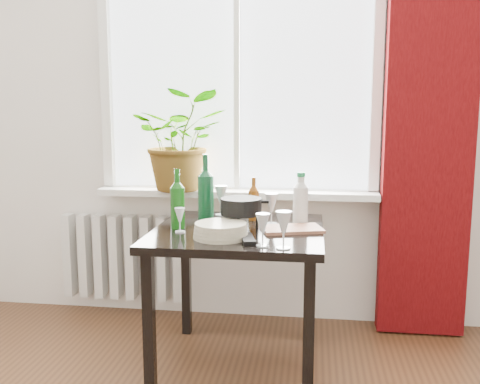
# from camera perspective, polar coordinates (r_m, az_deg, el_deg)

# --- Properties ---
(window) EXTENTS (1.72, 0.08, 1.62)m
(window) POSITION_cam_1_polar(r_m,az_deg,el_deg) (3.33, -0.27, 13.36)
(window) COLOR white
(window) RESTS_ON ground
(windowsill) EXTENTS (1.72, 0.20, 0.04)m
(windowsill) POSITION_cam_1_polar(r_m,az_deg,el_deg) (3.29, -0.43, -0.11)
(windowsill) COLOR white
(windowsill) RESTS_ON ground
(curtain) EXTENTS (0.50, 0.12, 2.56)m
(curtain) POSITION_cam_1_polar(r_m,az_deg,el_deg) (3.26, 19.56, 7.59)
(curtain) COLOR #3C0507
(curtain) RESTS_ON ground
(radiator) EXTENTS (0.80, 0.10, 0.55)m
(radiator) POSITION_cam_1_polar(r_m,az_deg,el_deg) (3.60, -12.33, -6.78)
(radiator) COLOR silver
(radiator) RESTS_ON ground
(table) EXTENTS (0.85, 0.85, 0.74)m
(table) POSITION_cam_1_polar(r_m,az_deg,el_deg) (2.74, -0.16, -5.80)
(table) COLOR black
(table) RESTS_ON ground
(potted_plant) EXTENTS (0.61, 0.55, 0.61)m
(potted_plant) POSITION_cam_1_polar(r_m,az_deg,el_deg) (3.27, -6.27, 5.49)
(potted_plant) COLOR #1F7620
(potted_plant) RESTS_ON windowsill
(wine_bottle_left) EXTENTS (0.09, 0.09, 0.31)m
(wine_bottle_left) POSITION_cam_1_polar(r_m,az_deg,el_deg) (2.71, -6.69, -0.68)
(wine_bottle_left) COLOR #0E470D
(wine_bottle_left) RESTS_ON table
(wine_bottle_right) EXTENTS (0.11, 0.11, 0.37)m
(wine_bottle_right) POSITION_cam_1_polar(r_m,az_deg,el_deg) (2.86, -3.67, 0.48)
(wine_bottle_right) COLOR #0B3A1D
(wine_bottle_right) RESTS_ON table
(bottle_amber) EXTENTS (0.08, 0.08, 0.24)m
(bottle_amber) POSITION_cam_1_polar(r_m,az_deg,el_deg) (2.90, 1.47, -0.70)
(bottle_amber) COLOR #6B360B
(bottle_amber) RESTS_ON table
(cleaning_bottle) EXTENTS (0.10, 0.10, 0.28)m
(cleaning_bottle) POSITION_cam_1_polar(r_m,az_deg,el_deg) (2.81, 6.48, -0.67)
(cleaning_bottle) COLOR silver
(cleaning_bottle) RESTS_ON table
(wineglass_front_right) EXTENTS (0.07, 0.07, 0.15)m
(wineglass_front_right) POSITION_cam_1_polar(r_m,az_deg,el_deg) (2.36, 2.44, -4.05)
(wineglass_front_right) COLOR silver
(wineglass_front_right) RESTS_ON table
(wineglass_far_right) EXTENTS (0.09, 0.09, 0.17)m
(wineglass_far_right) POSITION_cam_1_polar(r_m,az_deg,el_deg) (2.32, 4.67, -4.01)
(wineglass_far_right) COLOR silver
(wineglass_far_right) RESTS_ON table
(wineglass_back_center) EXTENTS (0.09, 0.09, 0.17)m
(wineglass_back_center) POSITION_cam_1_polar(r_m,az_deg,el_deg) (2.80, 3.36, -1.77)
(wineglass_back_center) COLOR #B7C0C5
(wineglass_back_center) RESTS_ON table
(wineglass_back_left) EXTENTS (0.09, 0.09, 0.17)m
(wineglass_back_left) POSITION_cam_1_polar(r_m,az_deg,el_deg) (3.03, -2.03, -0.88)
(wineglass_back_left) COLOR silver
(wineglass_back_left) RESTS_ON table
(wineglass_front_left) EXTENTS (0.07, 0.07, 0.12)m
(wineglass_front_left) POSITION_cam_1_polar(r_m,az_deg,el_deg) (2.64, -6.43, -2.97)
(wineglass_front_left) COLOR white
(wineglass_front_left) RESTS_ON table
(plate_stack) EXTENTS (0.31, 0.31, 0.07)m
(plate_stack) POSITION_cam_1_polar(r_m,az_deg,el_deg) (2.52, -2.06, -4.14)
(plate_stack) COLOR beige
(plate_stack) RESTS_ON table
(fondue_pot) EXTENTS (0.25, 0.22, 0.16)m
(fondue_pot) POSITION_cam_1_polar(r_m,az_deg,el_deg) (2.68, 0.12, -2.34)
(fondue_pot) COLOR black
(fondue_pot) RESTS_ON table
(tv_remote) EXTENTS (0.10, 0.20, 0.02)m
(tv_remote) POSITION_cam_1_polar(r_m,az_deg,el_deg) (2.47, 0.79, -5.00)
(tv_remote) COLOR black
(tv_remote) RESTS_ON table
(cutting_board) EXTENTS (0.33, 0.26, 0.02)m
(cutting_board) POSITION_cam_1_polar(r_m,az_deg,el_deg) (2.68, 5.55, -3.94)
(cutting_board) COLOR #945C43
(cutting_board) RESTS_ON table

